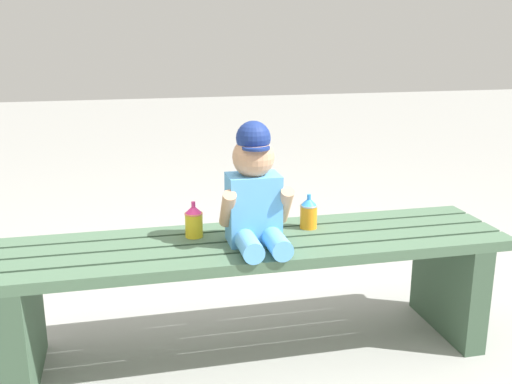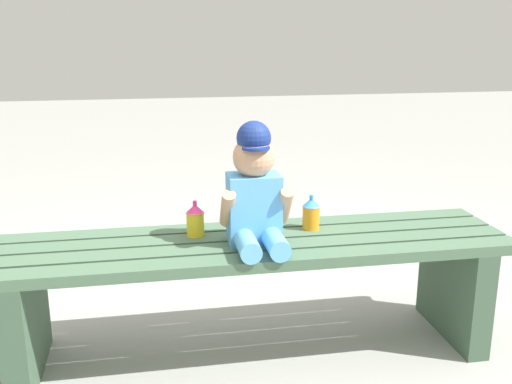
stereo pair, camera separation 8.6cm
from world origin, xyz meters
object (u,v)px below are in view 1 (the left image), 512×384
(park_bench, at_px, (252,275))
(sippy_cup_left, at_px, (194,220))
(sippy_cup_right, at_px, (309,212))
(child_figure, at_px, (255,192))

(park_bench, relative_size, sippy_cup_left, 14.07)
(sippy_cup_right, bearing_deg, park_bench, -161.25)
(park_bench, bearing_deg, child_figure, -85.74)
(sippy_cup_left, bearing_deg, sippy_cup_right, 0.00)
(park_bench, distance_m, sippy_cup_left, 0.27)
(sippy_cup_left, relative_size, sippy_cup_right, 1.00)
(child_figure, relative_size, sippy_cup_left, 3.26)
(child_figure, distance_m, sippy_cup_left, 0.25)
(child_figure, height_order, sippy_cup_left, child_figure)
(sippy_cup_left, xyz_separation_m, sippy_cup_right, (0.41, 0.00, 0.00))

